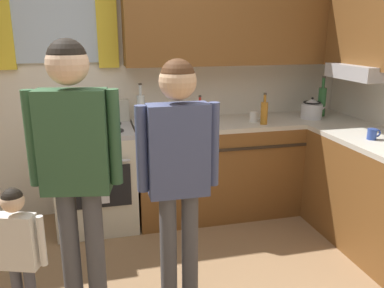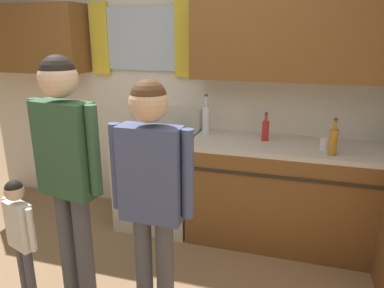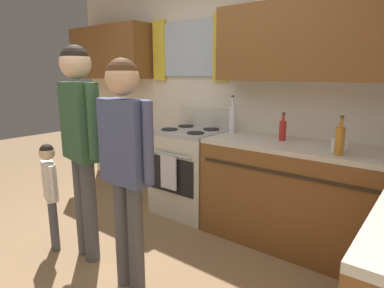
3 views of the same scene
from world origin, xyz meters
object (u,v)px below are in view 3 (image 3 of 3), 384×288
object	(u,v)px
bottle_tall_clear	(232,119)
bottle_sauce_red	(283,130)
adult_in_plaid	(125,151)
stove_oven	(191,169)
bottle_oil_amber	(340,140)
small_child	(50,185)
adult_holding_child	(80,130)
mug_ceramic_white	(337,145)

from	to	relation	value
bottle_tall_clear	bottle_sauce_red	bearing A→B (deg)	-4.94
bottle_sauce_red	adult_in_plaid	world-z (taller)	adult_in_plaid
stove_oven	adult_in_plaid	size ratio (longest dim) A/B	0.70
bottle_oil_amber	bottle_sauce_red	xyz separation A→B (m)	(-0.53, 0.25, -0.02)
adult_in_plaid	small_child	size ratio (longest dim) A/B	1.71
bottle_tall_clear	adult_holding_child	xyz separation A→B (m)	(-0.53, -1.34, 0.02)
bottle_tall_clear	mug_ceramic_white	world-z (taller)	bottle_tall_clear
adult_in_plaid	small_child	distance (m)	1.00
bottle_oil_amber	small_child	world-z (taller)	bottle_oil_amber
bottle_sauce_red	small_child	xyz separation A→B (m)	(-1.40, -1.40, -0.42)
bottle_oil_amber	bottle_sauce_red	bearing A→B (deg)	154.57
bottle_sauce_red	mug_ceramic_white	xyz separation A→B (m)	(0.49, -0.13, -0.05)
adult_holding_child	adult_in_plaid	world-z (taller)	adult_holding_child
bottle_oil_amber	mug_ceramic_white	xyz separation A→B (m)	(-0.04, 0.12, -0.06)
mug_ceramic_white	adult_holding_child	size ratio (longest dim) A/B	0.07
stove_oven	small_child	bearing A→B (deg)	-107.47
bottle_tall_clear	mug_ceramic_white	distance (m)	1.05
mug_ceramic_white	bottle_sauce_red	bearing A→B (deg)	165.18
bottle_oil_amber	mug_ceramic_white	size ratio (longest dim) A/B	2.28
bottle_sauce_red	adult_in_plaid	size ratio (longest dim) A/B	0.16
bottle_tall_clear	small_child	size ratio (longest dim) A/B	0.40
mug_ceramic_white	small_child	xyz separation A→B (m)	(-1.89, -1.27, -0.37)
adult_holding_child	bottle_sauce_red	bearing A→B (deg)	50.42
stove_oven	bottle_sauce_red	bearing A→B (deg)	3.40
bottle_oil_amber	bottle_tall_clear	world-z (taller)	bottle_tall_clear
mug_ceramic_white	small_child	size ratio (longest dim) A/B	0.14
bottle_oil_amber	small_child	distance (m)	2.29
bottle_tall_clear	stove_oven	bearing A→B (deg)	-166.50
stove_oven	bottle_oil_amber	bearing A→B (deg)	-7.35
bottle_sauce_red	adult_holding_child	size ratio (longest dim) A/B	0.15
stove_oven	mug_ceramic_white	xyz separation A→B (m)	(1.47, -0.07, 0.48)
stove_oven	adult_holding_child	size ratio (longest dim) A/B	0.66
mug_ceramic_white	adult_holding_child	world-z (taller)	adult_holding_child
stove_oven	adult_in_plaid	xyz separation A→B (m)	(0.48, -1.29, 0.52)
bottle_oil_amber	mug_ceramic_white	distance (m)	0.14
bottle_oil_amber	adult_in_plaid	bearing A→B (deg)	-132.98
stove_oven	adult_holding_child	distance (m)	1.37
bottle_sauce_red	mug_ceramic_white	world-z (taller)	bottle_sauce_red
adult_holding_child	small_child	xyz separation A→B (m)	(-0.33, -0.11, -0.48)
bottle_oil_amber	adult_in_plaid	distance (m)	1.50
adult_in_plaid	bottle_oil_amber	bearing A→B (deg)	47.02
bottle_tall_clear	adult_holding_child	size ratio (longest dim) A/B	0.22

